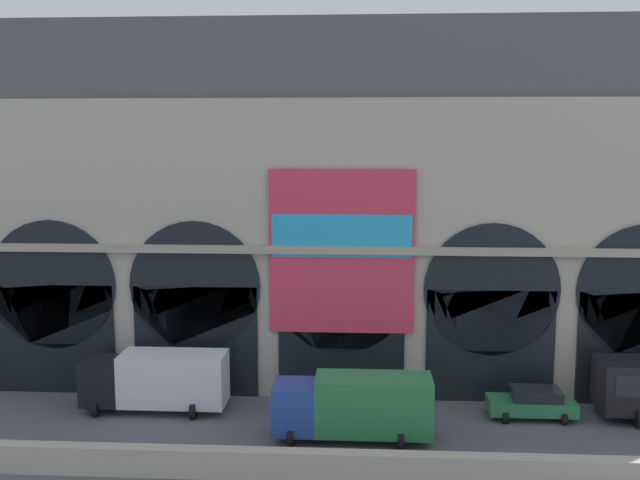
# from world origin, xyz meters

# --- Properties ---
(ground_plane) EXTENTS (200.00, 200.00, 0.00)m
(ground_plane) POSITION_xyz_m (0.00, 0.00, 0.00)
(ground_plane) COLOR #54565B
(quay_parapet_wall) EXTENTS (90.00, 0.70, 1.24)m
(quay_parapet_wall) POSITION_xyz_m (0.00, -4.76, 0.62)
(quay_parapet_wall) COLOR #B2A891
(quay_parapet_wall) RESTS_ON ground
(station_building) EXTENTS (49.94, 4.56, 20.67)m
(station_building) POSITION_xyz_m (0.03, 7.07, 9.96)
(station_building) COLOR #B2A891
(station_building) RESTS_ON ground
(box_truck_midwest) EXTENTS (7.50, 2.91, 3.12)m
(box_truck_midwest) POSITION_xyz_m (-9.60, 2.50, 1.70)
(box_truck_midwest) COLOR black
(box_truck_midwest) RESTS_ON ground
(box_truck_center) EXTENTS (7.50, 2.91, 3.12)m
(box_truck_center) POSITION_xyz_m (0.81, -0.61, 1.70)
(box_truck_center) COLOR #28479E
(box_truck_center) RESTS_ON ground
(car_mideast) EXTENTS (4.40, 2.22, 1.55)m
(car_mideast) POSITION_xyz_m (9.90, 2.67, 0.80)
(car_mideast) COLOR #2D7A42
(car_mideast) RESTS_ON ground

